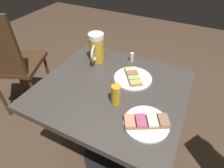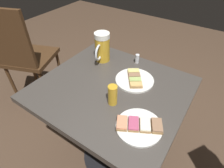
{
  "view_description": "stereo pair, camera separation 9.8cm",
  "coord_description": "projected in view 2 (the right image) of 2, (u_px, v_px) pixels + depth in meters",
  "views": [
    {
      "loc": [
        0.67,
        0.33,
        1.37
      ],
      "look_at": [
        0.0,
        0.0,
        0.74
      ],
      "focal_mm": 29.32,
      "sensor_mm": 36.0,
      "label": 1
    },
    {
      "loc": [
        0.62,
        0.42,
        1.37
      ],
      "look_at": [
        0.0,
        0.0,
        0.74
      ],
      "focal_mm": 29.32,
      "sensor_mm": 36.0,
      "label": 2
    }
  ],
  "objects": [
    {
      "name": "ground_plane",
      "position": [
        112.0,
        155.0,
        1.46
      ],
      "size": [
        6.0,
        6.0,
        0.0
      ],
      "primitive_type": "plane",
      "color": "#4C3828"
    },
    {
      "name": "beer_glass_small",
      "position": [
        113.0,
        95.0,
        0.87
      ],
      "size": [
        0.05,
        0.05,
        0.11
      ],
      "primitive_type": "cylinder",
      "color": "gold",
      "rests_on": "cafe_table"
    },
    {
      "name": "salt_shaker",
      "position": [
        137.0,
        59.0,
        1.15
      ],
      "size": [
        0.02,
        0.02,
        0.06
      ],
      "primitive_type": "cylinder",
      "color": "silver",
      "rests_on": "cafe_table"
    },
    {
      "name": "beer_mug",
      "position": [
        102.0,
        47.0,
        1.14
      ],
      "size": [
        0.15,
        0.09,
        0.18
      ],
      "color": "gold",
      "rests_on": "cafe_table"
    },
    {
      "name": "plate_far",
      "position": [
        139.0,
        126.0,
        0.78
      ],
      "size": [
        0.2,
        0.2,
        0.03
      ],
      "color": "white",
      "rests_on": "cafe_table"
    },
    {
      "name": "plate_near",
      "position": [
        135.0,
        79.0,
        1.03
      ],
      "size": [
        0.22,
        0.22,
        0.03
      ],
      "color": "white",
      "rests_on": "cafe_table"
    },
    {
      "name": "cafe_table",
      "position": [
        112.0,
        106.0,
        1.09
      ],
      "size": [
        0.71,
        0.78,
        0.72
      ],
      "color": "black",
      "rests_on": "ground_plane"
    },
    {
      "name": "cafe_chair",
      "position": [
        24.0,
        54.0,
        1.54
      ],
      "size": [
        0.49,
        0.49,
        0.98
      ],
      "rotation": [
        0.0,
        0.0,
        1.95
      ],
      "color": "#472D19",
      "rests_on": "ground_plane"
    }
  ]
}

